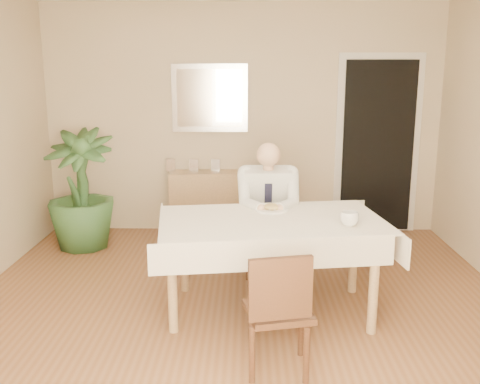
{
  "coord_description": "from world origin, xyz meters",
  "views": [
    {
      "loc": [
        0.06,
        -3.65,
        1.87
      ],
      "look_at": [
        0.0,
        0.35,
        0.95
      ],
      "focal_mm": 40.0,
      "sensor_mm": 36.0,
      "label": 1
    }
  ],
  "objects_px": {
    "coffee_mug": "(349,219)",
    "sideboard": "(210,203)",
    "chair_near": "(279,308)",
    "potted_palm": "(81,189)",
    "dining_table": "(271,229)",
    "chair_far": "(267,220)",
    "seated_man": "(268,207)"
  },
  "relations": [
    {
      "from": "dining_table",
      "to": "chair_near",
      "type": "relative_size",
      "value": 2.28
    },
    {
      "from": "chair_far",
      "to": "potted_palm",
      "type": "bearing_deg",
      "value": 159.3
    },
    {
      "from": "chair_near",
      "to": "chair_far",
      "type": "bearing_deg",
      "value": 77.97
    },
    {
      "from": "chair_near",
      "to": "seated_man",
      "type": "relative_size",
      "value": 0.65
    },
    {
      "from": "coffee_mug",
      "to": "chair_far",
      "type": "bearing_deg",
      "value": 118.14
    },
    {
      "from": "seated_man",
      "to": "chair_near",
      "type": "bearing_deg",
      "value": -89.55
    },
    {
      "from": "chair_near",
      "to": "potted_palm",
      "type": "height_order",
      "value": "potted_palm"
    },
    {
      "from": "coffee_mug",
      "to": "sideboard",
      "type": "height_order",
      "value": "coffee_mug"
    },
    {
      "from": "dining_table",
      "to": "coffee_mug",
      "type": "relative_size",
      "value": 14.04
    },
    {
      "from": "coffee_mug",
      "to": "potted_palm",
      "type": "bearing_deg",
      "value": 145.93
    },
    {
      "from": "chair_far",
      "to": "sideboard",
      "type": "height_order",
      "value": "chair_far"
    },
    {
      "from": "dining_table",
      "to": "chair_near",
      "type": "height_order",
      "value": "chair_near"
    },
    {
      "from": "chair_far",
      "to": "potted_palm",
      "type": "distance_m",
      "value": 2.05
    },
    {
      "from": "chair_far",
      "to": "potted_palm",
      "type": "height_order",
      "value": "potted_palm"
    },
    {
      "from": "coffee_mug",
      "to": "sideboard",
      "type": "bearing_deg",
      "value": 118.16
    },
    {
      "from": "chair_far",
      "to": "dining_table",
      "type": "bearing_deg",
      "value": -92.43
    },
    {
      "from": "chair_far",
      "to": "coffee_mug",
      "type": "bearing_deg",
      "value": -64.29
    },
    {
      "from": "chair_far",
      "to": "coffee_mug",
      "type": "relative_size",
      "value": 6.62
    },
    {
      "from": "chair_far",
      "to": "sideboard",
      "type": "bearing_deg",
      "value": 115.75
    },
    {
      "from": "chair_near",
      "to": "coffee_mug",
      "type": "relative_size",
      "value": 6.17
    },
    {
      "from": "seated_man",
      "to": "sideboard",
      "type": "xyz_separation_m",
      "value": [
        -0.62,
        1.43,
        -0.33
      ]
    },
    {
      "from": "chair_near",
      "to": "sideboard",
      "type": "distance_m",
      "value": 3.02
    },
    {
      "from": "seated_man",
      "to": "potted_palm",
      "type": "distance_m",
      "value": 2.15
    },
    {
      "from": "seated_man",
      "to": "coffee_mug",
      "type": "height_order",
      "value": "seated_man"
    },
    {
      "from": "sideboard",
      "to": "coffee_mug",
      "type": "bearing_deg",
      "value": -66.01
    },
    {
      "from": "dining_table",
      "to": "seated_man",
      "type": "relative_size",
      "value": 1.49
    },
    {
      "from": "sideboard",
      "to": "potted_palm",
      "type": "relative_size",
      "value": 0.72
    },
    {
      "from": "chair_near",
      "to": "coffee_mug",
      "type": "height_order",
      "value": "coffee_mug"
    },
    {
      "from": "chair_far",
      "to": "chair_near",
      "type": "distance_m",
      "value": 1.8
    },
    {
      "from": "dining_table",
      "to": "chair_far",
      "type": "bearing_deg",
      "value": 82.17
    },
    {
      "from": "seated_man",
      "to": "coffee_mug",
      "type": "distance_m",
      "value": 0.96
    },
    {
      "from": "chair_near",
      "to": "potted_palm",
      "type": "distance_m",
      "value": 3.13
    }
  ]
}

